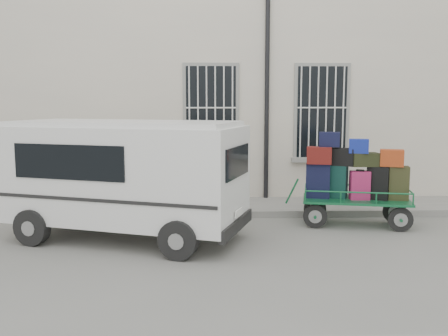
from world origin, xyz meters
TOP-DOWN VIEW (x-y plane):
  - ground at (0.00, 0.00)m, footprint 80.00×80.00m
  - building at (0.00, 5.50)m, footprint 24.00×5.15m
  - sidewalk at (0.00, 2.20)m, footprint 24.00×1.70m
  - luggage_cart at (2.47, 0.68)m, footprint 2.53×1.37m
  - van at (-1.98, -0.18)m, footprint 4.61×3.07m

SIDE VIEW (x-z plane):
  - ground at x=0.00m, z-range 0.00..0.00m
  - sidewalk at x=0.00m, z-range 0.00..0.15m
  - luggage_cart at x=2.47m, z-range 0.00..1.90m
  - van at x=-1.98m, z-range 0.16..2.32m
  - building at x=0.00m, z-range 0.00..6.00m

